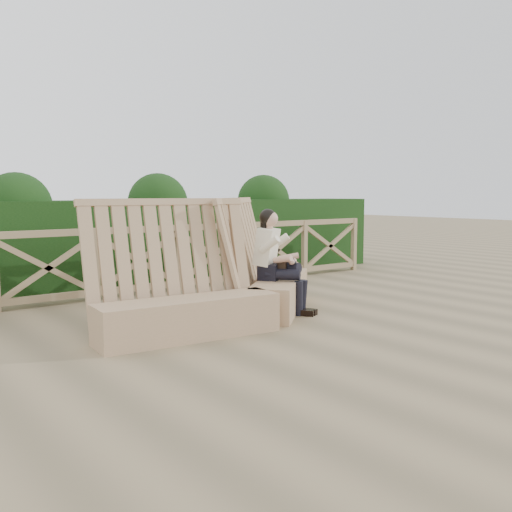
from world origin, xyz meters
TOP-DOWN VIEW (x-y plane):
  - ground at (0.00, 0.00)m, footprint 60.00×60.00m
  - bench at (0.10, 1.04)m, footprint 3.86×2.01m
  - woman at (0.86, 1.14)m, footprint 0.67×0.88m
  - guardrail at (0.00, 3.50)m, footprint 10.10×0.09m
  - hedge at (0.00, 4.70)m, footprint 12.00×1.20m

SIDE VIEW (x-z plane):
  - ground at x=0.00m, z-range 0.00..0.00m
  - bench at x=0.10m, z-range -0.39..1.19m
  - guardrail at x=0.00m, z-range 0.00..1.10m
  - hedge at x=0.00m, z-range 0.00..1.50m
  - woman at x=0.86m, z-range 0.05..1.46m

